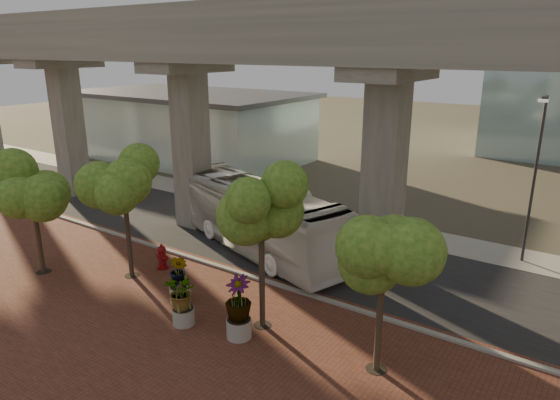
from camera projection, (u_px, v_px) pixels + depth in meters
The scene contains 18 objects.
ground at pixel (253, 257), 25.63m from camera, with size 160.00×160.00×0.00m, color #3C362B.
brick_plaza at pixel (128, 325), 19.31m from camera, with size 70.00×13.00×0.06m, color brown.
asphalt_road at pixel (276, 245), 27.20m from camera, with size 90.00×8.00×0.04m, color black.
curb_strip at pixel (228, 270), 24.03m from camera, with size 70.00×0.25×0.16m, color gray.
far_sidewalk at pixel (325, 218), 31.53m from camera, with size 90.00×3.00×0.06m, color gray.
transit_viaduct at pixel (275, 111), 25.07m from camera, with size 72.00×5.60×12.40m.
station_pavilion at pixel (189, 124), 48.12m from camera, with size 23.00×13.00×6.30m.
transit_bus at pixel (255, 216), 26.39m from camera, with size 3.06×13.03×3.63m, color silver.
fire_hydrant at pixel (162, 257), 24.07m from camera, with size 0.62×0.55×1.23m.
planter_front at pixel (182, 294), 19.01m from camera, with size 1.89×1.89×2.07m.
planter_right at pixel (238, 301), 18.07m from camera, with size 2.28×2.28×2.44m.
planter_left at pixel (179, 273), 20.67m from camera, with size 1.97×1.97×2.17m.
street_tree_far_west at pixel (31, 189), 22.64m from camera, with size 3.33×3.33×5.66m.
street_tree_near_west at pixel (123, 181), 22.13m from camera, with size 3.60×3.60×6.24m.
street_tree_near_east at pixel (261, 202), 17.81m from camera, with size 3.87×3.87×6.78m.
street_tree_far_east at pixel (384, 253), 15.41m from camera, with size 3.52×3.52×5.81m.
streetlamp_west at pixel (191, 123), 35.84m from camera, with size 0.44×1.28×8.81m.
streetlamp_east at pixel (535, 169), 23.65m from camera, with size 0.41×1.19×8.23m.
Camera 1 is at (14.51, -18.71, 10.33)m, focal length 32.00 mm.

